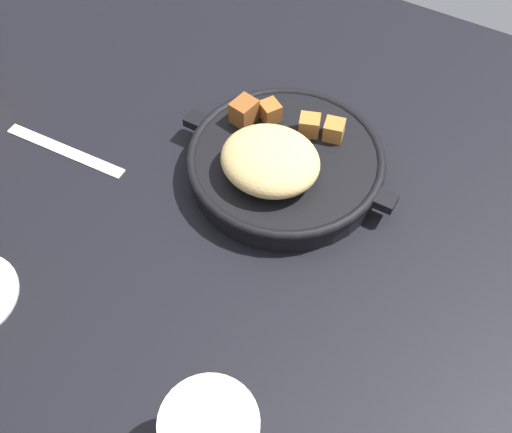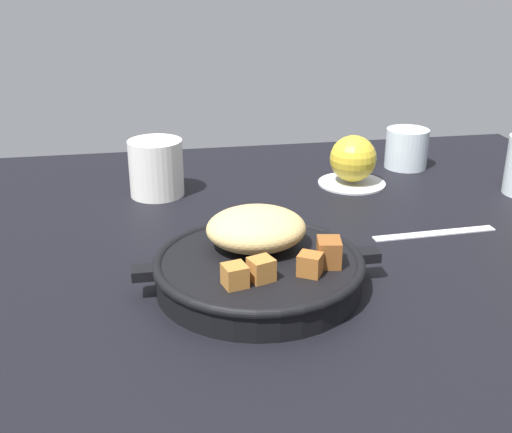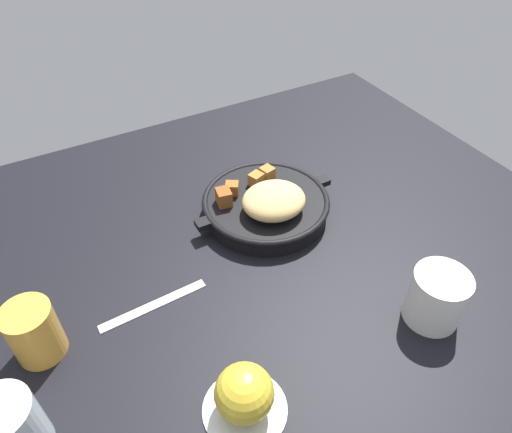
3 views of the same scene
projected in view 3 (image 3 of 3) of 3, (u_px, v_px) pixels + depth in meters
The scene contains 8 objects.
ground_plane at pixel (265, 254), 84.68cm from camera, with size 117.01×100.57×2.40cm, color black.
cast_iron_skillet at pixel (267, 204), 88.79cm from camera, with size 28.75×24.42×8.29cm.
saucer_plate at pixel (245, 409), 61.67cm from camera, with size 11.32×11.32×0.60cm, color #B7BABF.
red_apple at pixel (244, 393), 58.87cm from camera, with size 7.75×7.75×7.75cm, color gold.
butter_knife at pixel (154, 305), 74.41cm from camera, with size 17.84×1.60×0.36cm, color silver.
ceramic_mug_white at pixel (436, 297), 70.14cm from camera, with size 8.56×8.56×8.99cm, color silver.
water_glass_tall at pixel (10, 429), 55.32cm from camera, with size 7.76×7.76×9.38cm, color silver.
juice_glass_amber at pixel (34, 332), 65.51cm from camera, with size 7.06×7.06×9.11cm, color gold.
Camera 3 is at (29.69, 50.37, 60.44)cm, focal length 32.77 mm.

